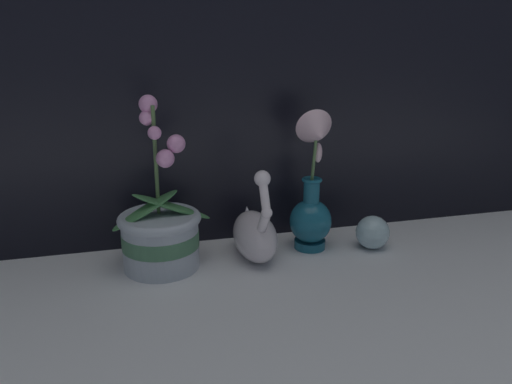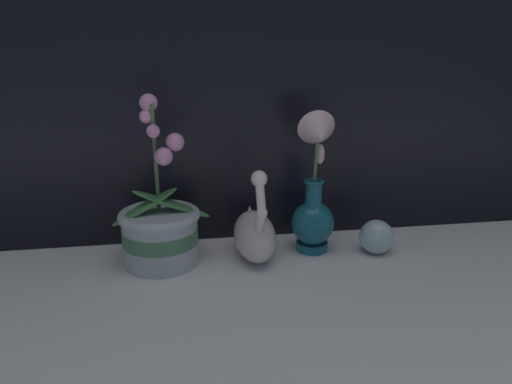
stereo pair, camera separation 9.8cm
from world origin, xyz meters
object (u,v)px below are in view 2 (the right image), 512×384
Objects in this scene: glass_sphere at (376,237)px; orchid_potted_plant at (160,229)px; swan_figurine at (254,233)px; blue_vase at (314,202)px.

orchid_potted_plant is at bearing 177.40° from glass_sphere.
glass_sphere is (0.28, -0.02, -0.02)m from swan_figurine.
blue_vase is at bearing 166.88° from glass_sphere.
blue_vase is (0.34, 0.01, 0.04)m from orchid_potted_plant.
orchid_potted_plant reaches higher than glass_sphere.
orchid_potted_plant is 4.68× the size of glass_sphere.
swan_figurine is (0.20, -0.00, -0.02)m from orchid_potted_plant.
orchid_potted_plant reaches higher than blue_vase.
orchid_potted_plant is 0.21m from swan_figurine.
orchid_potted_plant is 1.12× the size of blue_vase.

